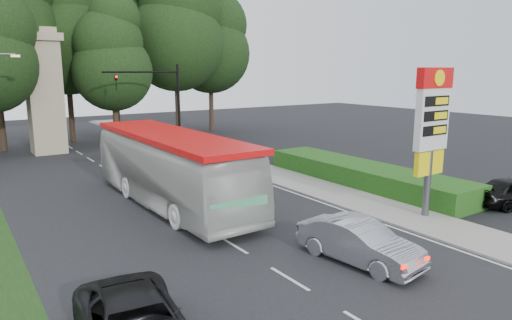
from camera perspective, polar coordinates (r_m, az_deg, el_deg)
ground at (r=15.12m, az=5.40°, el=-15.32°), size 120.00×120.00×0.00m
road_surface at (r=24.93m, az=-12.46°, el=-4.74°), size 14.00×80.00×0.02m
sidewalk_right at (r=29.00m, az=3.31°, el=-2.15°), size 3.00×80.00×0.12m
hedge at (r=27.99m, az=13.23°, el=-1.79°), size 3.00×14.00×1.20m
gas_station_pylon at (r=21.88m, az=21.14°, el=4.43°), size 2.10×0.45×6.85m
traffic_signal_mast at (r=37.32m, az=-11.54°, el=7.78°), size 6.10×0.35×7.20m
monument at (r=40.96m, az=-24.96°, el=7.86°), size 3.00×3.00×10.05m
tree_center_right at (r=46.60m, az=-22.87°, el=15.60°), size 9.24×9.24×18.15m
tree_east_near at (r=49.69m, az=-17.42°, el=14.07°), size 8.12×8.12×15.95m
tree_east_mid at (r=47.87m, az=-10.10°, el=16.54°), size 9.52×9.52×18.70m
tree_far_east at (r=51.79m, az=-5.77°, el=15.12°), size 8.68×8.68×17.05m
tree_monument_right at (r=41.72m, az=-17.55°, el=12.41°), size 6.72×6.72×13.20m
transit_bus at (r=23.26m, az=-10.61°, el=-1.17°), size 3.32×13.25×3.68m
sedan_silver at (r=16.78m, az=12.75°, el=-9.95°), size 2.24×4.82×1.53m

